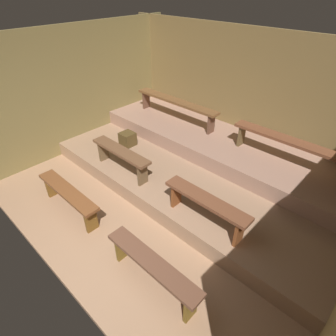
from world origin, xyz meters
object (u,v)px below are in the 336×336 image
bench_lower_right (206,204)px  bench_middle_left (176,103)px  bench_floor_left (68,194)px  bench_middle_right (294,145)px  bench_floor_right (153,266)px  bench_lower_left (121,154)px  wooden_crate_lower (128,139)px

bench_lower_right → bench_middle_left: size_ratio=0.62×
bench_floor_left → bench_middle_right: bearing=52.1°
bench_floor_left → bench_floor_right: 2.07m
bench_middle_right → bench_floor_left: bearing=-127.9°
bench_lower_left → bench_middle_right: size_ratio=0.62×
bench_lower_left → bench_middle_right: 3.11m
bench_floor_right → bench_floor_left: bearing=180.0°
bench_middle_right → wooden_crate_lower: size_ratio=7.71×
bench_lower_left → wooden_crate_lower: (-0.70, 0.72, -0.23)m
bench_floor_left → wooden_crate_lower: size_ratio=5.15×
bench_floor_left → bench_lower_left: size_ratio=1.07×
bench_lower_right → wooden_crate_lower: bearing=164.9°
wooden_crate_lower → bench_middle_left: bearing=76.2°
bench_floor_right → bench_lower_left: bench_lower_left is taller
bench_floor_left → wooden_crate_lower: 1.98m
bench_middle_right → bench_middle_left: bearing=180.0°
bench_floor_left → bench_floor_right: same height
bench_floor_right → bench_middle_right: size_ratio=0.67×
bench_lower_right → bench_middle_left: bearing=140.5°
bench_floor_right → wooden_crate_lower: 3.31m
bench_middle_right → bench_lower_right: bearing=-101.4°
bench_floor_left → bench_middle_left: bearing=96.6°
bench_lower_right → bench_floor_left: bearing=-150.6°
bench_lower_right → wooden_crate_lower: size_ratio=4.79×
bench_lower_left → bench_middle_left: 2.03m
bench_lower_left → wooden_crate_lower: bench_lower_left is taller
bench_floor_right → bench_lower_left: size_ratio=1.07×
bench_floor_left → bench_lower_left: (0.04, 1.14, 0.30)m
bench_floor_left → bench_lower_left: bench_lower_left is taller
bench_lower_left → bench_lower_right: 1.99m
bench_floor_right → bench_lower_right: (-0.04, 1.14, 0.30)m
bench_floor_right → bench_lower_left: (-2.03, 1.14, 0.30)m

